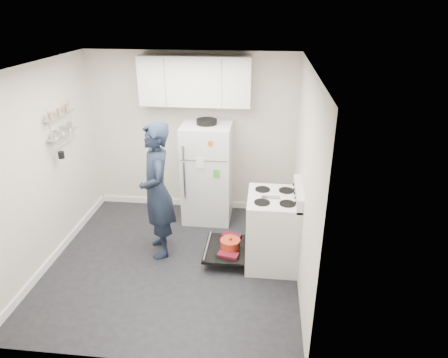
# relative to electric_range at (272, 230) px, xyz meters

# --- Properties ---
(room) EXTENTS (3.21, 3.21, 2.51)m
(room) POSITION_rel_electric_range_xyz_m (-1.29, -0.12, 0.74)
(room) COLOR black
(room) RESTS_ON ground
(electric_range) EXTENTS (0.66, 0.76, 1.10)m
(electric_range) POSITION_rel_electric_range_xyz_m (0.00, 0.00, 0.00)
(electric_range) COLOR silver
(electric_range) RESTS_ON ground
(open_oven_door) EXTENTS (0.55, 0.72, 0.21)m
(open_oven_door) POSITION_rel_electric_range_xyz_m (-0.57, -0.00, -0.29)
(open_oven_door) COLOR black
(open_oven_door) RESTS_ON ground
(refrigerator) EXTENTS (0.72, 0.74, 1.59)m
(refrigerator) POSITION_rel_electric_range_xyz_m (-0.98, 1.10, 0.30)
(refrigerator) COLOR silver
(refrigerator) RESTS_ON ground
(upper_cabinets) EXTENTS (1.60, 0.33, 0.70)m
(upper_cabinets) POSITION_rel_electric_range_xyz_m (-1.16, 1.28, 1.63)
(upper_cabinets) COLOR silver
(upper_cabinets) RESTS_ON room
(wall_shelf_rack) EXTENTS (0.14, 0.60, 0.61)m
(wall_shelf_rack) POSITION_rel_electric_range_xyz_m (-2.78, 0.34, 1.21)
(wall_shelf_rack) COLOR #B2B2B7
(wall_shelf_rack) RESTS_ON room
(person) EXTENTS (0.64, 0.77, 1.82)m
(person) POSITION_rel_electric_range_xyz_m (-1.49, 0.08, 0.44)
(person) COLOR #151E30
(person) RESTS_ON ground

